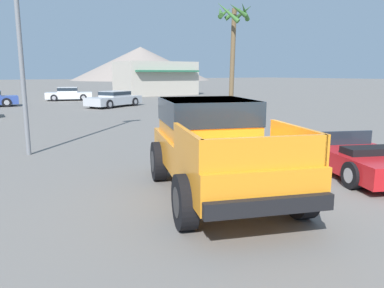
# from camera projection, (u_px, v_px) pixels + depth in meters

# --- Properties ---
(ground_plane) EXTENTS (320.00, 320.00, 0.00)m
(ground_plane) POSITION_uv_depth(u_px,v_px,m) (241.00, 195.00, 7.78)
(ground_plane) COLOR slate
(orange_pickup_truck) EXTENTS (3.58, 5.35, 1.93)m
(orange_pickup_truck) POSITION_uv_depth(u_px,v_px,m) (214.00, 140.00, 7.90)
(orange_pickup_truck) COLOR orange
(orange_pickup_truck) RESTS_ON ground_plane
(red_convertible_car) EXTENTS (3.24, 4.42, 1.00)m
(red_convertible_car) POSITION_uv_depth(u_px,v_px,m) (355.00, 157.00, 9.50)
(red_convertible_car) COLOR red
(red_convertible_car) RESTS_ON ground_plane
(parked_car_white) EXTENTS (4.46, 2.97, 1.22)m
(parked_car_white) POSITION_uv_depth(u_px,v_px,m) (69.00, 94.00, 34.88)
(parked_car_white) COLOR white
(parked_car_white) RESTS_ON ground_plane
(parked_car_silver) EXTENTS (4.87, 3.53, 1.18)m
(parked_car_silver) POSITION_uv_depth(u_px,v_px,m) (114.00, 99.00, 28.21)
(parked_car_silver) COLOR #B7BABF
(parked_car_silver) RESTS_ON ground_plane
(palm_tree_tall) EXTENTS (2.94, 2.82, 7.74)m
(palm_tree_tall) POSITION_uv_depth(u_px,v_px,m) (233.00, 29.00, 28.36)
(palm_tree_tall) COLOR brown
(palm_tree_tall) RESTS_ON ground_plane
(storefront_building) EXTENTS (8.55, 6.11, 3.80)m
(storefront_building) POSITION_uv_depth(u_px,v_px,m) (156.00, 78.00, 43.67)
(storefront_building) COLOR #BCB2A3
(storefront_building) RESTS_ON ground_plane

